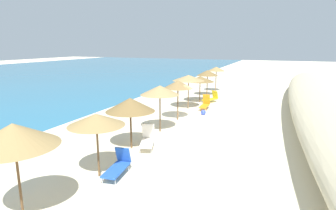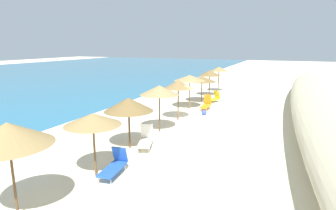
% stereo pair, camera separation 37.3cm
% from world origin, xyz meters
% --- Properties ---
extents(ground_plane, '(160.00, 160.00, 0.00)m').
position_xyz_m(ground_plane, '(0.00, 0.00, 0.00)').
color(ground_plane, beige).
extents(beach_umbrella_0, '(2.52, 2.52, 3.03)m').
position_xyz_m(beach_umbrella_0, '(-13.51, 1.29, 2.68)').
color(beach_umbrella_0, brown).
rests_on(beach_umbrella_0, ground_plane).
extents(beach_umbrella_1, '(2.22, 2.22, 2.59)m').
position_xyz_m(beach_umbrella_1, '(-10.24, 0.91, 2.34)').
color(beach_umbrella_1, brown).
rests_on(beach_umbrella_1, ground_plane).
extents(beach_umbrella_2, '(2.46, 2.46, 2.61)m').
position_xyz_m(beach_umbrella_2, '(-7.02, 1.27, 2.27)').
color(beach_umbrella_2, brown).
rests_on(beach_umbrella_2, ground_plane).
extents(beach_umbrella_3, '(2.33, 2.33, 2.83)m').
position_xyz_m(beach_umbrella_3, '(-3.92, 1.05, 2.54)').
color(beach_umbrella_3, brown).
rests_on(beach_umbrella_3, ground_plane).
extents(beach_umbrella_4, '(2.03, 2.03, 2.80)m').
position_xyz_m(beach_umbrella_4, '(-0.99, 1.00, 2.51)').
color(beach_umbrella_4, brown).
rests_on(beach_umbrella_4, ground_plane).
extents(beach_umbrella_5, '(2.56, 2.56, 2.79)m').
position_xyz_m(beach_umbrella_5, '(2.59, 1.42, 2.55)').
color(beach_umbrella_5, brown).
rests_on(beach_umbrella_5, ground_plane).
extents(beach_umbrella_6, '(2.55, 2.55, 2.39)m').
position_xyz_m(beach_umbrella_6, '(5.58, 1.30, 2.13)').
color(beach_umbrella_6, brown).
rests_on(beach_umbrella_6, ground_plane).
extents(beach_umbrella_7, '(2.15, 2.15, 2.66)m').
position_xyz_m(beach_umbrella_7, '(8.95, 1.51, 2.37)').
color(beach_umbrella_7, brown).
rests_on(beach_umbrella_7, ground_plane).
extents(beach_umbrella_8, '(1.91, 1.91, 2.78)m').
position_xyz_m(beach_umbrella_8, '(11.97, 1.30, 2.53)').
color(beach_umbrella_8, brown).
rests_on(beach_umbrella_8, ground_plane).
extents(lounge_chair_0, '(1.75, 1.28, 1.01)m').
position_xyz_m(lounge_chair_0, '(5.95, 0.32, 0.38)').
color(lounge_chair_0, yellow).
rests_on(lounge_chair_0, ground_plane).
extents(lounge_chair_1, '(1.60, 1.10, 1.21)m').
position_xyz_m(lounge_chair_1, '(-6.76, 0.48, 0.51)').
color(lounge_chair_1, white).
rests_on(lounge_chair_1, ground_plane).
extents(lounge_chair_2, '(1.70, 0.66, 1.17)m').
position_xyz_m(lounge_chair_2, '(2.90, 0.08, 0.46)').
color(lounge_chair_2, orange).
rests_on(lounge_chair_2, ground_plane).
extents(lounge_chair_3, '(1.69, 0.83, 1.03)m').
position_xyz_m(lounge_chair_3, '(-9.89, 0.23, 0.42)').
color(lounge_chair_3, blue).
rests_on(lounge_chair_3, ground_plane).
extents(beach_ball, '(0.38, 0.38, 0.38)m').
position_xyz_m(beach_ball, '(1.07, -0.29, 0.19)').
color(beach_ball, blue).
rests_on(beach_ball, ground_plane).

